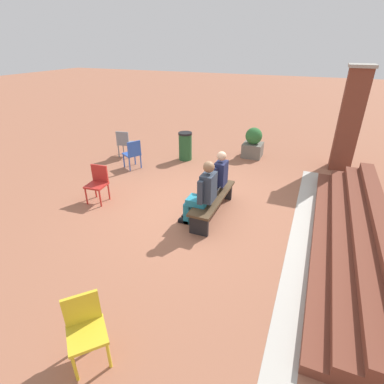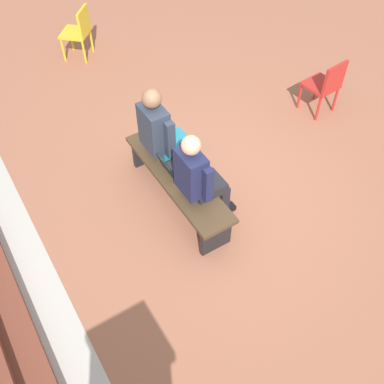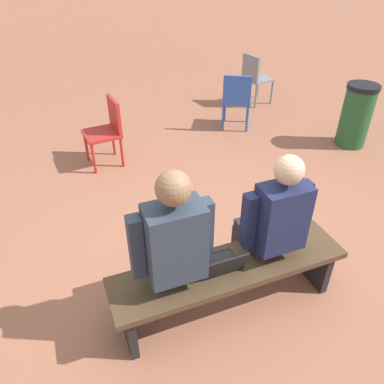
{
  "view_description": "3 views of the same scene",
  "coord_description": "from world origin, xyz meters",
  "px_view_note": "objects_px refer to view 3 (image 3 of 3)",
  "views": [
    {
      "loc": [
        5.39,
        2.1,
        3.34
      ],
      "look_at": [
        0.37,
        -0.0,
        0.59
      ],
      "focal_mm": 28.0,
      "sensor_mm": 36.0,
      "label": 1
    },
    {
      "loc": [
        -2.96,
        2.1,
        4.18
      ],
      "look_at": [
        -0.28,
        0.43,
        0.58
      ],
      "focal_mm": 42.0,
      "sensor_mm": 36.0,
      "label": 2
    },
    {
      "loc": [
        1.11,
        2.1,
        2.46
      ],
      "look_at": [
        0.24,
        -0.1,
        0.84
      ],
      "focal_mm": 35.0,
      "sensor_mm": 36.0,
      "label": 3
    }
  ],
  "objects_px": {
    "person_adult": "(170,246)",
    "plastic_chair_near_bench_left": "(255,76)",
    "plastic_chair_foreground": "(107,128)",
    "laptop": "(220,265)",
    "litter_bin": "(356,115)",
    "plastic_chair_far_right": "(237,98)",
    "person_student": "(271,222)",
    "bench": "(229,274)"
  },
  "relations": [
    {
      "from": "bench",
      "to": "plastic_chair_foreground",
      "type": "relative_size",
      "value": 2.14
    },
    {
      "from": "plastic_chair_near_bench_left",
      "to": "litter_bin",
      "type": "xyz_separation_m",
      "value": [
        -0.51,
        1.88,
        -0.05
      ]
    },
    {
      "from": "person_student",
      "to": "plastic_chair_far_right",
      "type": "relative_size",
      "value": 1.57
    },
    {
      "from": "laptop",
      "to": "plastic_chair_near_bench_left",
      "type": "height_order",
      "value": "plastic_chair_near_bench_left"
    },
    {
      "from": "litter_bin",
      "to": "plastic_chair_far_right",
      "type": "bearing_deg",
      "value": -40.45
    },
    {
      "from": "person_adult",
      "to": "plastic_chair_near_bench_left",
      "type": "distance_m",
      "value": 4.64
    },
    {
      "from": "plastic_chair_far_right",
      "to": "plastic_chair_foreground",
      "type": "distance_m",
      "value": 2.01
    },
    {
      "from": "bench",
      "to": "plastic_chair_far_right",
      "type": "xyz_separation_m",
      "value": [
        -1.59,
        -2.98,
        0.13
      ]
    },
    {
      "from": "plastic_chair_foreground",
      "to": "person_adult",
      "type": "bearing_deg",
      "value": 89.1
    },
    {
      "from": "litter_bin",
      "to": "person_adult",
      "type": "bearing_deg",
      "value": 29.04
    },
    {
      "from": "plastic_chair_foreground",
      "to": "litter_bin",
      "type": "relative_size",
      "value": 0.98
    },
    {
      "from": "person_adult",
      "to": "plastic_chair_near_bench_left",
      "type": "height_order",
      "value": "person_adult"
    },
    {
      "from": "person_student",
      "to": "person_adult",
      "type": "bearing_deg",
      "value": -0.27
    },
    {
      "from": "person_student",
      "to": "litter_bin",
      "type": "xyz_separation_m",
      "value": [
        -2.5,
        -1.83,
        -0.27
      ]
    },
    {
      "from": "plastic_chair_near_bench_left",
      "to": "litter_bin",
      "type": "relative_size",
      "value": 0.98
    },
    {
      "from": "bench",
      "to": "person_student",
      "type": "bearing_deg",
      "value": -169.54
    },
    {
      "from": "person_adult",
      "to": "bench",
      "type": "bearing_deg",
      "value": 170.9
    },
    {
      "from": "person_adult",
      "to": "litter_bin",
      "type": "height_order",
      "value": "person_adult"
    },
    {
      "from": "laptop",
      "to": "plastic_chair_near_bench_left",
      "type": "xyz_separation_m",
      "value": [
        -2.44,
        -3.79,
        -0.02
      ]
    },
    {
      "from": "bench",
      "to": "laptop",
      "type": "bearing_deg",
      "value": 7.76
    },
    {
      "from": "plastic_chair_near_bench_left",
      "to": "litter_bin",
      "type": "height_order",
      "value": "litter_bin"
    },
    {
      "from": "plastic_chair_foreground",
      "to": "laptop",
      "type": "bearing_deg",
      "value": 96.57
    },
    {
      "from": "person_adult",
      "to": "plastic_chair_near_bench_left",
      "type": "relative_size",
      "value": 1.64
    },
    {
      "from": "laptop",
      "to": "plastic_chair_far_right",
      "type": "height_order",
      "value": "plastic_chair_far_right"
    },
    {
      "from": "bench",
      "to": "plastic_chair_near_bench_left",
      "type": "relative_size",
      "value": 2.14
    },
    {
      "from": "person_student",
      "to": "plastic_chair_foreground",
      "type": "xyz_separation_m",
      "value": [
        0.75,
        -2.57,
        -0.22
      ]
    },
    {
      "from": "person_adult",
      "to": "plastic_chair_foreground",
      "type": "height_order",
      "value": "person_adult"
    },
    {
      "from": "plastic_chair_foreground",
      "to": "plastic_chair_near_bench_left",
      "type": "height_order",
      "value": "same"
    },
    {
      "from": "person_adult",
      "to": "plastic_chair_far_right",
      "type": "relative_size",
      "value": 1.64
    },
    {
      "from": "bench",
      "to": "laptop",
      "type": "distance_m",
      "value": 0.17
    },
    {
      "from": "laptop",
      "to": "litter_bin",
      "type": "height_order",
      "value": "litter_bin"
    },
    {
      "from": "plastic_chair_far_right",
      "to": "plastic_chair_foreground",
      "type": "relative_size",
      "value": 1.0
    },
    {
      "from": "bench",
      "to": "person_student",
      "type": "relative_size",
      "value": 1.37
    },
    {
      "from": "person_student",
      "to": "plastic_chair_far_right",
      "type": "distance_m",
      "value": 3.17
    },
    {
      "from": "litter_bin",
      "to": "person_student",
      "type": "bearing_deg",
      "value": 36.21
    },
    {
      "from": "plastic_chair_near_bench_left",
      "to": "plastic_chair_far_right",
      "type": "bearing_deg",
      "value": 46.41
    },
    {
      "from": "laptop",
      "to": "plastic_chair_foreground",
      "type": "distance_m",
      "value": 2.66
    },
    {
      "from": "person_student",
      "to": "litter_bin",
      "type": "height_order",
      "value": "person_student"
    },
    {
      "from": "person_student",
      "to": "plastic_chair_foreground",
      "type": "bearing_deg",
      "value": -73.75
    },
    {
      "from": "plastic_chair_foreground",
      "to": "plastic_chair_near_bench_left",
      "type": "bearing_deg",
      "value": -157.34
    },
    {
      "from": "bench",
      "to": "plastic_chair_near_bench_left",
      "type": "height_order",
      "value": "plastic_chair_near_bench_left"
    },
    {
      "from": "person_student",
      "to": "laptop",
      "type": "relative_size",
      "value": 4.11
    }
  ]
}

